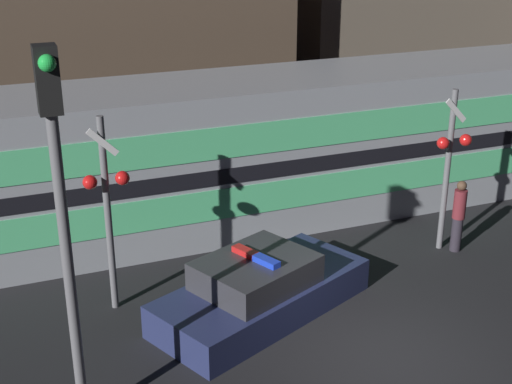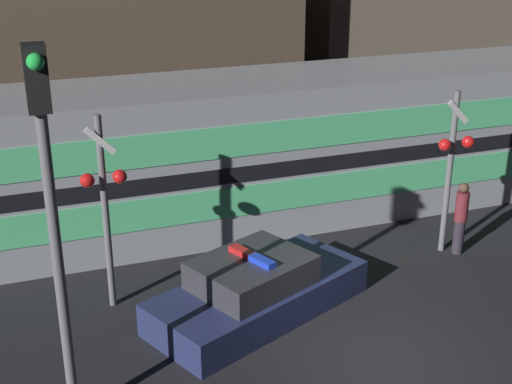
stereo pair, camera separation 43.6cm
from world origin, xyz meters
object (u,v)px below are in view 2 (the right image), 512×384
train (254,151)px  pedestrian (461,218)px  police_car (257,290)px  traffic_light_corner (51,201)px  crossing_signal_near (452,162)px

train → pedestrian: train is taller
police_car → traffic_light_corner: traffic_light_corner is taller
pedestrian → traffic_light_corner: bearing=-162.6°
train → traffic_light_corner: (-5.27, -6.34, 1.86)m
police_car → crossing_signal_near: (5.01, 1.08, 1.70)m
train → crossing_signal_near: (3.49, -3.31, 0.38)m
train → crossing_signal_near: crossing_signal_near is taller
police_car → pedestrian: pedestrian is taller
crossing_signal_near → police_car: bearing=-167.9°
police_car → pedestrian: 5.35m
police_car → traffic_light_corner: bearing=-176.1°
police_car → crossing_signal_near: crossing_signal_near is taller
crossing_signal_near → train: bearing=136.6°
train → police_car: 4.83m
police_car → traffic_light_corner: 5.29m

